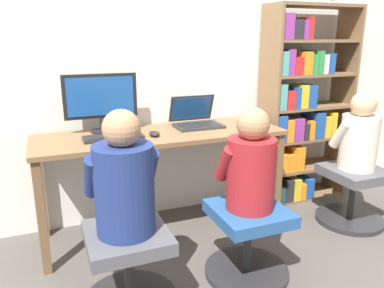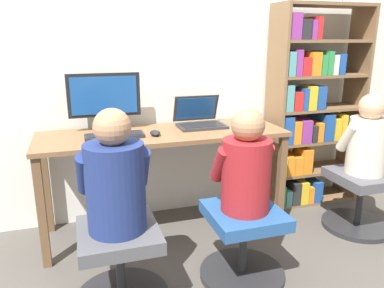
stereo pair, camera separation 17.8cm
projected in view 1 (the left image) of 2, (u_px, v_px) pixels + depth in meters
name	position (u px, v px, depth m)	size (l,w,h in m)	color
ground_plane	(176.00, 249.00, 2.53)	(14.00, 14.00, 0.00)	#4C4742
wall_back	(146.00, 49.00, 2.73)	(10.00, 0.05, 2.60)	silver
desk	(162.00, 145.00, 2.60)	(1.70, 0.55, 0.75)	brown
desktop_monitor	(101.00, 101.00, 2.53)	(0.49, 0.16, 0.40)	black
laptop	(196.00, 120.00, 2.76)	(0.34, 0.29, 0.22)	#2D2D30
keyboard	(113.00, 137.00, 2.41)	(0.38, 0.14, 0.03)	#232326
computer_mouse_by_keyboard	(154.00, 134.00, 2.48)	(0.07, 0.10, 0.03)	black
office_chair_left	(129.00, 266.00, 1.94)	(0.50, 0.50, 0.44)	#262628
office_chair_right	(248.00, 239.00, 2.20)	(0.50, 0.50, 0.44)	#262628
person_at_monitor	(124.00, 181.00, 1.82)	(0.36, 0.31, 0.62)	navy
person_at_laptop	(251.00, 166.00, 2.08)	(0.34, 0.29, 0.58)	maroon
bookshelf	(299.00, 112.00, 3.12)	(0.79, 0.29, 1.63)	brown
office_chair_side	(352.00, 193.00, 2.85)	(0.50, 0.50, 0.44)	#262628
person_near_shelf	(359.00, 136.00, 2.73)	(0.33, 0.28, 0.57)	beige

